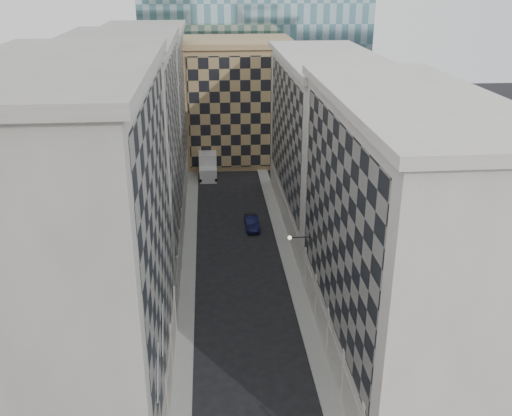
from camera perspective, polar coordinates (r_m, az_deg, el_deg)
sidewalk_west at (r=58.79m, az=-6.78°, el=-6.18°), size 1.50×100.00×0.15m
sidewalk_east at (r=59.27m, az=3.46°, el=-5.80°), size 1.50×100.00×0.15m
bldg_left_a at (r=37.36m, az=-17.03°, el=-4.47°), size 10.80×22.80×23.70m
bldg_left_b at (r=57.71m, az=-12.83°, el=4.99°), size 10.80×22.80×22.70m
bldg_left_c at (r=78.95m, az=-10.82°, el=9.45°), size 10.80×22.80×21.70m
bldg_right_a at (r=42.91m, az=14.09°, el=-2.76°), size 10.80×26.80×20.70m
bldg_right_b at (r=67.56m, az=6.99°, el=6.63°), size 10.80×28.80×19.70m
tan_block at (r=91.55m, az=-1.83°, el=10.71°), size 16.80×14.80×18.80m
flagpoles_left at (r=34.32m, az=-9.54°, el=-13.81°), size 0.10×6.33×2.33m
bracket_lamp at (r=51.09m, az=3.59°, el=-2.97°), size 1.98×0.36×0.36m
box_truck at (r=85.02m, az=-4.83°, el=4.18°), size 2.62×6.37×3.49m
dark_car at (r=67.46m, az=-0.42°, el=-1.48°), size 1.63×4.35×1.42m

